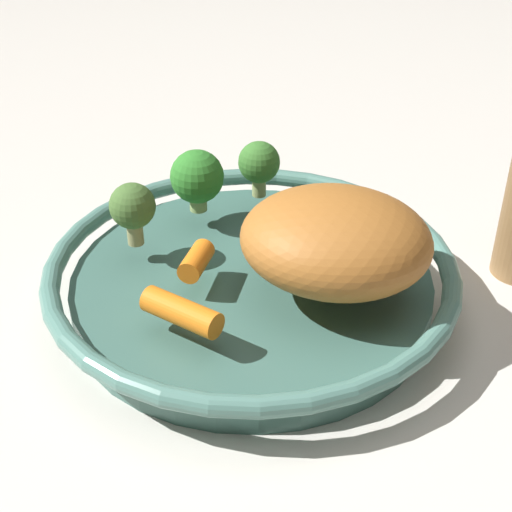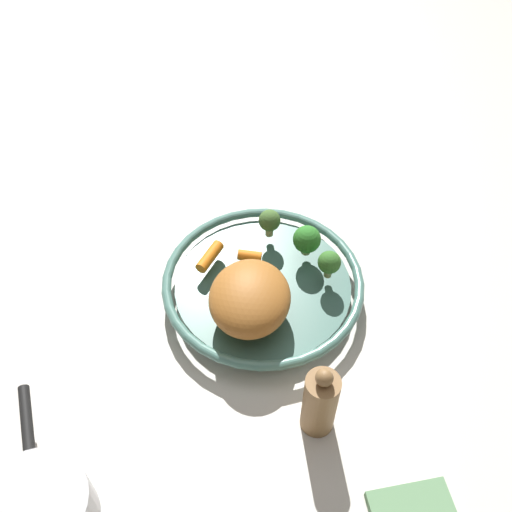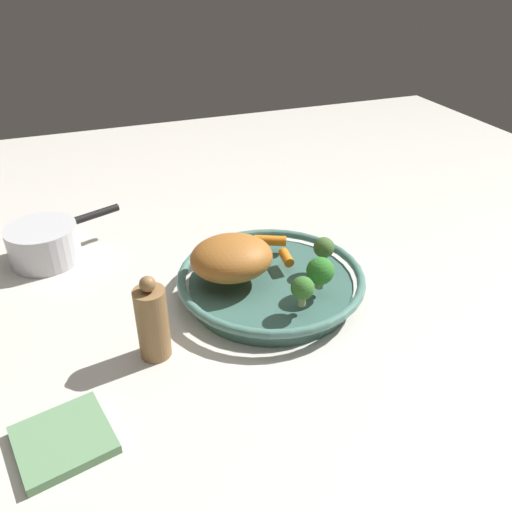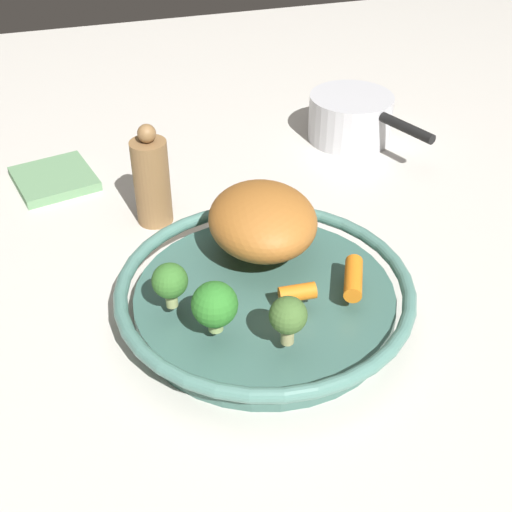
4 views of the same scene
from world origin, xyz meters
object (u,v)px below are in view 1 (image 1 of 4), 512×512
at_px(baby_carrot_back, 196,261).
at_px(broccoli_floret_mid, 133,208).
at_px(broccoli_floret_edge, 259,163).
at_px(roast_chicken_piece, 336,240).
at_px(serving_bowl, 251,281).
at_px(broccoli_floret_small, 197,177).
at_px(baby_carrot_center, 182,312).

distance_m(baby_carrot_back, broccoli_floret_mid, 0.07).
bearing_deg(broccoli_floret_edge, baby_carrot_back, 167.40).
xyz_separation_m(roast_chicken_piece, baby_carrot_back, (-0.01, 0.11, -0.03)).
bearing_deg(roast_chicken_piece, broccoli_floret_mid, 81.07).
xyz_separation_m(serving_bowl, broccoli_floret_edge, (0.11, 0.01, 0.06)).
relative_size(broccoli_floret_small, broccoli_floret_mid, 1.04).
bearing_deg(serving_bowl, broccoli_floret_mid, 85.54).
bearing_deg(broccoli_floret_mid, baby_carrot_back, -118.28).
bearing_deg(baby_carrot_back, roast_chicken_piece, -86.96).
bearing_deg(baby_carrot_back, broccoli_floret_mid, 61.72).
bearing_deg(broccoli_floret_edge, serving_bowl, -174.44).
distance_m(serving_bowl, baby_carrot_center, 0.10).
xyz_separation_m(broccoli_floret_small, broccoli_floret_mid, (-0.06, 0.04, 0.00)).
bearing_deg(broccoli_floret_small, roast_chicken_piece, -125.23).
distance_m(baby_carrot_center, baby_carrot_back, 0.07).
relative_size(baby_carrot_back, broccoli_floret_small, 0.70).
xyz_separation_m(roast_chicken_piece, broccoli_floret_mid, (0.03, 0.17, -0.00)).
distance_m(baby_carrot_back, broccoli_floret_small, 0.10).
bearing_deg(broccoli_floret_small, baby_carrot_center, -171.35).
xyz_separation_m(baby_carrot_back, broccoli_floret_edge, (0.13, -0.03, 0.02)).
height_order(serving_bowl, broccoli_floret_edge, broccoli_floret_edge).
xyz_separation_m(roast_chicken_piece, baby_carrot_center, (-0.07, 0.10, -0.03)).
bearing_deg(roast_chicken_piece, baby_carrot_center, 125.36).
bearing_deg(broccoli_floret_mid, roast_chicken_piece, -98.93).
height_order(serving_bowl, baby_carrot_back, baby_carrot_back).
bearing_deg(broccoli_floret_edge, broccoli_floret_small, 125.72).
bearing_deg(baby_carrot_center, broccoli_floret_small, 8.65).
bearing_deg(baby_carrot_center, baby_carrot_back, 3.93).
height_order(roast_chicken_piece, broccoli_floret_edge, roast_chicken_piece).
distance_m(roast_chicken_piece, broccoli_floret_mid, 0.17).
bearing_deg(serving_bowl, broccoli_floret_edge, 5.56).
bearing_deg(broccoli_floret_small, serving_bowl, -140.06).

